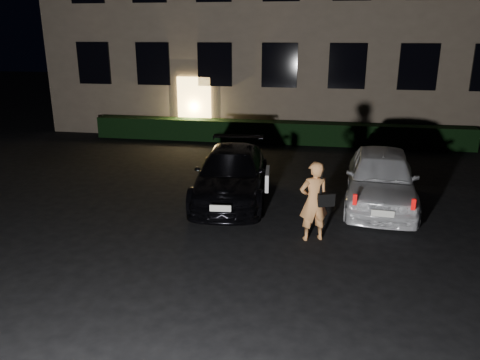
# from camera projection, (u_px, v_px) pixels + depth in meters

# --- Properties ---
(ground) EXTENTS (80.00, 80.00, 0.00)m
(ground) POSITION_uv_depth(u_px,v_px,m) (223.00, 265.00, 8.97)
(ground) COLOR black
(ground) RESTS_ON ground
(hedge) EXTENTS (15.00, 0.70, 0.85)m
(hedge) POSITION_uv_depth(u_px,v_px,m) (277.00, 132.00, 18.70)
(hedge) COLOR black
(hedge) RESTS_ON ground
(sedan) EXTENTS (2.23, 4.67, 1.30)m
(sedan) POSITION_uv_depth(u_px,v_px,m) (231.00, 174.00, 12.47)
(sedan) COLOR black
(sedan) RESTS_ON ground
(hatch) EXTENTS (2.06, 4.39, 1.45)m
(hatch) POSITION_uv_depth(u_px,v_px,m) (381.00, 178.00, 11.92)
(hatch) COLOR silver
(hatch) RESTS_ON ground
(man) EXTENTS (0.81, 0.62, 1.74)m
(man) POSITION_uv_depth(u_px,v_px,m) (314.00, 201.00, 9.84)
(man) COLOR #D68A4C
(man) RESTS_ON ground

